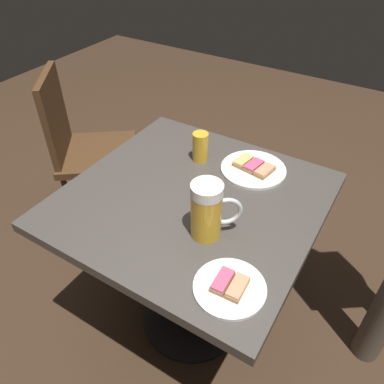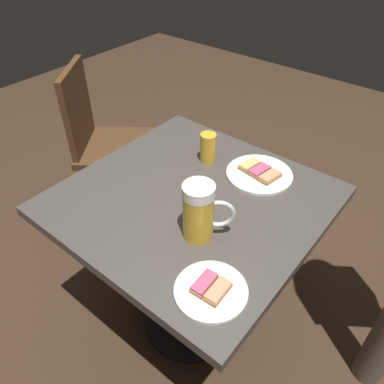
# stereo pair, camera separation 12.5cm
# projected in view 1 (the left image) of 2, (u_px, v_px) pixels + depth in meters

# --- Properties ---
(ground_plane) EXTENTS (6.00, 6.00, 0.00)m
(ground_plane) POSITION_uv_depth(u_px,v_px,m) (192.00, 316.00, 1.73)
(ground_plane) COLOR #382619
(cafe_table) EXTENTS (0.81, 0.83, 0.72)m
(cafe_table) POSITION_uv_depth(u_px,v_px,m) (192.00, 226.00, 1.36)
(cafe_table) COLOR black
(cafe_table) RESTS_ON ground_plane
(plate_near) EXTENTS (0.24, 0.24, 0.03)m
(plate_near) POSITION_uv_depth(u_px,v_px,m) (253.00, 168.00, 1.38)
(plate_near) COLOR white
(plate_near) RESTS_ON cafe_table
(plate_far) EXTENTS (0.19, 0.19, 0.03)m
(plate_far) POSITION_uv_depth(u_px,v_px,m) (230.00, 287.00, 0.97)
(plate_far) COLOR white
(plate_far) RESTS_ON cafe_table
(beer_mug) EXTENTS (0.12, 0.13, 0.19)m
(beer_mug) POSITION_uv_depth(u_px,v_px,m) (208.00, 211.00, 1.08)
(beer_mug) COLOR gold
(beer_mug) RESTS_ON cafe_table
(beer_glass_small) EXTENTS (0.06, 0.06, 0.11)m
(beer_glass_small) POSITION_uv_depth(u_px,v_px,m) (200.00, 147.00, 1.40)
(beer_glass_small) COLOR gold
(beer_glass_small) RESTS_ON cafe_table
(cafe_chair) EXTENTS (0.53, 0.53, 0.88)m
(cafe_chair) POSITION_uv_depth(u_px,v_px,m) (83.00, 145.00, 1.91)
(cafe_chair) COLOR #472D19
(cafe_chair) RESTS_ON ground_plane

